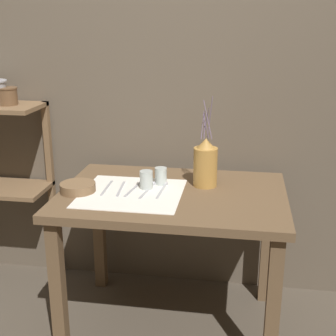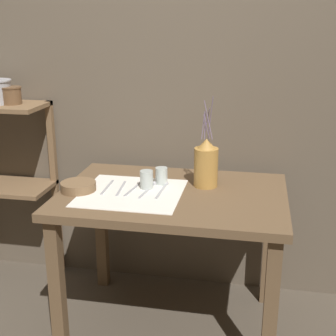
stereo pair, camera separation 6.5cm
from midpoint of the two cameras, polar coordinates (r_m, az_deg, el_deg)
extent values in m
plane|color=brown|center=(2.61, -0.25, -18.48)|extent=(12.00, 12.00, 0.00)
cube|color=brown|center=(2.61, 1.50, 10.20)|extent=(7.00, 0.06, 2.40)
cube|color=brown|center=(2.26, -0.27, -3.42)|extent=(1.08, 0.76, 0.04)
cube|color=brown|center=(2.28, -14.09, -14.31)|extent=(0.06, 0.06, 0.71)
cube|color=brown|center=(2.13, 11.75, -16.65)|extent=(0.06, 0.06, 0.71)
cube|color=brown|center=(2.80, -9.03, -7.63)|extent=(0.06, 0.06, 0.71)
cube|color=brown|center=(2.68, 11.25, -8.98)|extent=(0.06, 0.06, 0.71)
cube|color=brown|center=(2.90, -20.19, -2.34)|extent=(0.53, 0.31, 0.02)
cube|color=brown|center=(2.93, -14.61, -2.78)|extent=(0.04, 0.04, 1.09)
cube|color=white|center=(2.24, -5.29, -3.07)|extent=(0.48, 0.46, 0.00)
cylinder|color=#B7843D|center=(2.31, 3.77, 0.12)|extent=(0.12, 0.12, 0.19)
cone|color=#B7843D|center=(2.28, 3.83, 3.03)|extent=(0.09, 0.09, 0.05)
cylinder|color=slate|center=(2.27, 3.85, 5.58)|extent=(0.03, 0.03, 0.15)
cylinder|color=slate|center=(2.23, 4.31, 6.17)|extent=(0.03, 0.05, 0.21)
cylinder|color=slate|center=(2.24, 3.83, 5.05)|extent=(0.03, 0.02, 0.12)
cylinder|color=slate|center=(2.24, 4.03, 5.90)|extent=(0.05, 0.03, 0.18)
cylinder|color=slate|center=(2.25, 3.62, 5.13)|extent=(0.01, 0.03, 0.12)
cylinder|color=slate|center=(2.25, 3.41, 5.26)|extent=(0.01, 0.03, 0.13)
cylinder|color=brown|center=(2.29, -11.74, -2.35)|extent=(0.17, 0.17, 0.04)
cylinder|color=#B7C1BC|center=(2.28, -3.49, -1.44)|extent=(0.06, 0.06, 0.09)
cylinder|color=#B7C1BC|center=(2.34, -1.68, -0.97)|extent=(0.06, 0.06, 0.08)
cube|color=#A8A8AD|center=(2.31, -8.29, -2.42)|extent=(0.02, 0.21, 0.00)
cube|color=#A8A8AD|center=(2.29, -6.60, -2.54)|extent=(0.03, 0.21, 0.00)
cube|color=#A8A8AD|center=(2.28, -5.11, -2.60)|extent=(0.04, 0.21, 0.00)
cube|color=#A8A8AD|center=(2.25, -3.43, -2.83)|extent=(0.04, 0.21, 0.00)
sphere|color=#A8A8AD|center=(2.34, -2.58, -1.92)|extent=(0.02, 0.02, 0.02)
cube|color=#A8A8AD|center=(2.25, -1.66, -2.84)|extent=(0.02, 0.21, 0.00)
sphere|color=#A8A8AD|center=(2.34, -1.09, -1.91)|extent=(0.02, 0.02, 0.02)
cylinder|color=brown|center=(2.73, -19.64, 8.24)|extent=(0.11, 0.11, 0.10)
cylinder|color=brown|center=(2.72, -19.74, 9.15)|extent=(0.11, 0.11, 0.01)
camera|label=1|loc=(0.03, -90.84, -0.27)|focal=50.00mm
camera|label=2|loc=(0.03, 89.16, 0.27)|focal=50.00mm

